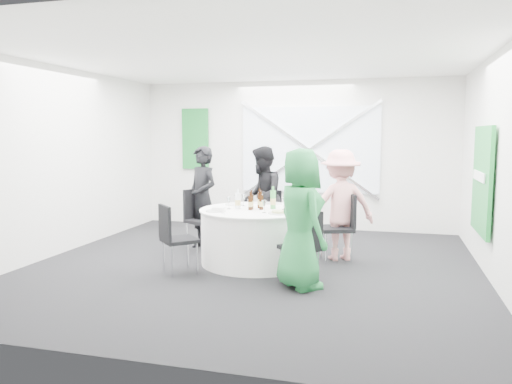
% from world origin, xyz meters
% --- Properties ---
extents(floor, '(6.00, 6.00, 0.00)m').
position_xyz_m(floor, '(0.00, 0.00, 0.00)').
color(floor, black).
rests_on(floor, ground).
extents(ceiling, '(6.00, 6.00, 0.00)m').
position_xyz_m(ceiling, '(0.00, 0.00, 2.80)').
color(ceiling, white).
rests_on(ceiling, wall_back).
extents(wall_back, '(6.00, 0.00, 6.00)m').
position_xyz_m(wall_back, '(0.00, 3.00, 1.40)').
color(wall_back, silver).
rests_on(wall_back, floor).
extents(wall_front, '(6.00, 0.00, 6.00)m').
position_xyz_m(wall_front, '(0.00, -3.00, 1.40)').
color(wall_front, silver).
rests_on(wall_front, floor).
extents(wall_left, '(0.00, 6.00, 6.00)m').
position_xyz_m(wall_left, '(-3.00, 0.00, 1.40)').
color(wall_left, silver).
rests_on(wall_left, floor).
extents(wall_right, '(0.00, 6.00, 6.00)m').
position_xyz_m(wall_right, '(3.00, 0.00, 1.40)').
color(wall_right, silver).
rests_on(wall_right, floor).
extents(window_panel, '(2.60, 0.03, 1.60)m').
position_xyz_m(window_panel, '(0.30, 2.96, 1.50)').
color(window_panel, silver).
rests_on(window_panel, wall_back).
extents(window_brace_a, '(2.63, 0.05, 1.84)m').
position_xyz_m(window_brace_a, '(0.30, 2.92, 1.50)').
color(window_brace_a, silver).
rests_on(window_brace_a, window_panel).
extents(window_brace_b, '(2.63, 0.05, 1.84)m').
position_xyz_m(window_brace_b, '(0.30, 2.92, 1.50)').
color(window_brace_b, silver).
rests_on(window_brace_b, window_panel).
extents(green_banner, '(0.55, 0.04, 1.20)m').
position_xyz_m(green_banner, '(-2.00, 2.95, 1.70)').
color(green_banner, '#125E25').
rests_on(green_banner, wall_back).
extents(green_sign, '(0.05, 1.20, 1.40)m').
position_xyz_m(green_sign, '(2.94, 0.60, 1.20)').
color(green_sign, '#17812E').
rests_on(green_sign, wall_right).
extents(banquet_table, '(1.56, 1.56, 0.76)m').
position_xyz_m(banquet_table, '(0.00, 0.20, 0.38)').
color(banquet_table, white).
rests_on(banquet_table, floor).
extents(chair_back, '(0.43, 0.44, 0.88)m').
position_xyz_m(chair_back, '(-0.11, 1.42, 0.51)').
color(chair_back, black).
rests_on(chair_back, floor).
extents(chair_back_left, '(0.58, 0.58, 0.94)m').
position_xyz_m(chair_back_left, '(-1.08, 0.78, 0.55)').
color(chair_back_left, black).
rests_on(chair_back_left, floor).
extents(chair_back_right, '(0.56, 0.56, 0.96)m').
position_xyz_m(chair_back_right, '(1.16, 0.60, 0.57)').
color(chair_back_right, black).
rests_on(chair_back_right, floor).
extents(chair_front_right, '(0.57, 0.57, 0.89)m').
position_xyz_m(chair_front_right, '(0.81, -0.63, 0.52)').
color(chair_front_right, black).
rests_on(chair_front_right, floor).
extents(chair_front_left, '(0.58, 0.58, 0.90)m').
position_xyz_m(chair_front_left, '(-0.87, -0.63, 0.53)').
color(chair_front_left, black).
rests_on(chair_front_left, floor).
extents(person_man_back_left, '(0.70, 0.64, 1.61)m').
position_xyz_m(person_man_back_left, '(-1.04, 0.84, 0.80)').
color(person_man_back_left, black).
rests_on(person_man_back_left, floor).
extents(person_man_back, '(0.55, 0.84, 1.61)m').
position_xyz_m(person_man_back, '(-0.17, 1.21, 0.80)').
color(person_man_back, black).
rests_on(person_man_back, floor).
extents(person_woman_pink, '(1.13, 0.86, 1.58)m').
position_xyz_m(person_woman_pink, '(1.11, 0.71, 0.79)').
color(person_woman_pink, pink).
rests_on(person_woman_pink, floor).
extents(person_woman_green, '(0.91, 0.95, 1.64)m').
position_xyz_m(person_woman_green, '(0.79, -0.74, 0.82)').
color(person_woman_green, '#207739').
rests_on(person_woman_green, floor).
extents(plate_back, '(0.27, 0.27, 0.01)m').
position_xyz_m(plate_back, '(0.10, 0.77, 0.77)').
color(plate_back, white).
rests_on(plate_back, banquet_table).
extents(plate_back_left, '(0.27, 0.27, 0.01)m').
position_xyz_m(plate_back_left, '(-0.42, 0.52, 0.77)').
color(plate_back_left, white).
rests_on(plate_back_left, banquet_table).
extents(plate_back_right, '(0.26, 0.26, 0.04)m').
position_xyz_m(plate_back_right, '(0.44, 0.53, 0.78)').
color(plate_back_right, white).
rests_on(plate_back_right, banquet_table).
extents(plate_front_right, '(0.29, 0.29, 0.04)m').
position_xyz_m(plate_front_right, '(0.40, -0.10, 0.78)').
color(plate_front_right, white).
rests_on(plate_front_right, banquet_table).
extents(plate_front_left, '(0.27, 0.27, 0.01)m').
position_xyz_m(plate_front_left, '(-0.47, -0.15, 0.77)').
color(plate_front_left, white).
rests_on(plate_front_left, banquet_table).
extents(napkin, '(0.18, 0.13, 0.05)m').
position_xyz_m(napkin, '(-0.42, -0.15, 0.80)').
color(napkin, white).
rests_on(napkin, plate_front_left).
extents(beer_bottle_a, '(0.06, 0.06, 0.27)m').
position_xyz_m(beer_bottle_a, '(-0.06, 0.19, 0.86)').
color(beer_bottle_a, '#371A0A').
rests_on(beer_bottle_a, banquet_table).
extents(beer_bottle_b, '(0.06, 0.06, 0.28)m').
position_xyz_m(beer_bottle_b, '(0.02, 0.32, 0.87)').
color(beer_bottle_b, '#371A0A').
rests_on(beer_bottle_b, banquet_table).
extents(beer_bottle_c, '(0.06, 0.06, 0.26)m').
position_xyz_m(beer_bottle_c, '(0.08, 0.17, 0.86)').
color(beer_bottle_c, '#371A0A').
rests_on(beer_bottle_c, banquet_table).
extents(beer_bottle_d, '(0.06, 0.06, 0.26)m').
position_xyz_m(beer_bottle_d, '(-0.06, 0.11, 0.86)').
color(beer_bottle_d, '#371A0A').
rests_on(beer_bottle_d, banquet_table).
extents(green_water_bottle, '(0.08, 0.08, 0.31)m').
position_xyz_m(green_water_bottle, '(0.22, 0.30, 0.89)').
color(green_water_bottle, green).
rests_on(green_water_bottle, banquet_table).
extents(clear_water_bottle, '(0.08, 0.08, 0.28)m').
position_xyz_m(clear_water_bottle, '(-0.26, 0.17, 0.87)').
color(clear_water_bottle, white).
rests_on(clear_water_bottle, banquet_table).
extents(wine_glass_a, '(0.07, 0.07, 0.17)m').
position_xyz_m(wine_glass_a, '(0.19, -0.07, 0.88)').
color(wine_glass_a, white).
rests_on(wine_glass_a, banquet_table).
extents(wine_glass_b, '(0.07, 0.07, 0.17)m').
position_xyz_m(wine_glass_b, '(0.38, 0.28, 0.88)').
color(wine_glass_b, white).
rests_on(wine_glass_b, banquet_table).
extents(wine_glass_c, '(0.07, 0.07, 0.17)m').
position_xyz_m(wine_glass_c, '(0.37, 0.40, 0.88)').
color(wine_glass_c, white).
rests_on(wine_glass_c, banquet_table).
extents(wine_glass_d, '(0.07, 0.07, 0.17)m').
position_xyz_m(wine_glass_d, '(-0.03, 0.56, 0.88)').
color(wine_glass_d, white).
rests_on(wine_glass_d, banquet_table).
extents(wine_glass_e, '(0.07, 0.07, 0.17)m').
position_xyz_m(wine_glass_e, '(-0.25, 0.46, 0.88)').
color(wine_glass_e, white).
rests_on(wine_glass_e, banquet_table).
extents(wine_glass_f, '(0.07, 0.07, 0.17)m').
position_xyz_m(wine_glass_f, '(-0.34, 0.40, 0.88)').
color(wine_glass_f, white).
rests_on(wine_glass_f, banquet_table).
extents(wine_glass_g, '(0.07, 0.07, 0.17)m').
position_xyz_m(wine_glass_g, '(-0.37, 0.12, 0.88)').
color(wine_glass_g, white).
rests_on(wine_glass_g, banquet_table).
extents(fork_a, '(0.11, 0.12, 0.01)m').
position_xyz_m(fork_a, '(-0.53, -0.03, 0.76)').
color(fork_a, silver).
rests_on(fork_a, banquet_table).
extents(knife_a, '(0.10, 0.13, 0.01)m').
position_xyz_m(knife_a, '(-0.33, -0.27, 0.76)').
color(knife_a, silver).
rests_on(knife_a, banquet_table).
extents(fork_b, '(0.10, 0.13, 0.01)m').
position_xyz_m(fork_b, '(0.55, 0.38, 0.76)').
color(fork_b, silver).
rests_on(fork_b, banquet_table).
extents(knife_b, '(0.10, 0.13, 0.01)m').
position_xyz_m(knife_b, '(0.35, 0.65, 0.76)').
color(knife_b, silver).
rests_on(knife_b, banquet_table).
extents(fork_c, '(0.15, 0.02, 0.01)m').
position_xyz_m(fork_c, '(0.18, 0.75, 0.76)').
color(fork_c, silver).
rests_on(fork_c, banquet_table).
extents(knife_c, '(0.15, 0.02, 0.01)m').
position_xyz_m(knife_c, '(-0.15, 0.76, 0.76)').
color(knife_c, silver).
rests_on(knife_c, banquet_table).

